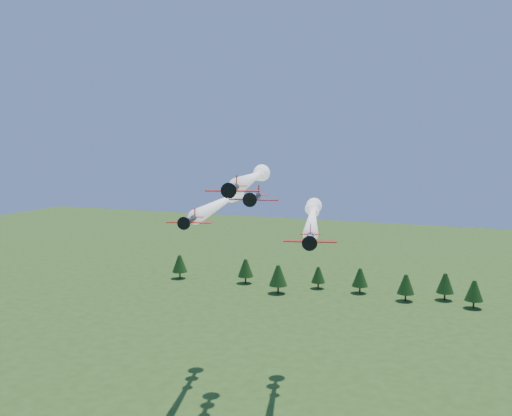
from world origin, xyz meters
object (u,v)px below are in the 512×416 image
at_px(plane_lead, 254,177).
at_px(plane_left, 224,201).
at_px(plane_right, 312,216).
at_px(plane_slot, 255,197).

xyz_separation_m(plane_lead, plane_left, (-10.00, 7.56, -5.84)).
height_order(plane_left, plane_right, plane_left).
height_order(plane_left, plane_slot, plane_slot).
relative_size(plane_left, plane_slot, 5.54).
bearing_deg(plane_right, plane_lead, -144.32).
xyz_separation_m(plane_lead, plane_slot, (5.31, -12.59, -2.63)).
bearing_deg(plane_lead, plane_left, 126.90).
height_order(plane_lead, plane_right, plane_lead).
distance_m(plane_left, plane_right, 19.10).
bearing_deg(plane_slot, plane_lead, 100.90).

